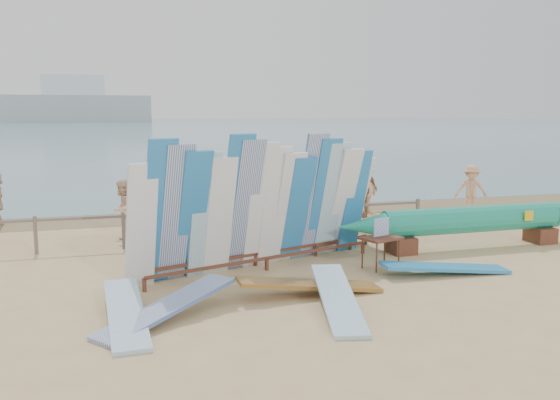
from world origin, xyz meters
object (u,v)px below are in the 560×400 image
object	(u,v)px
beach_chair_right	(219,228)
beachgoer_2	(122,209)
flat_board_e	(168,319)
beachgoer_extra_0	(471,189)
flat_board_a	(126,322)
flat_board_d	(445,274)
beachgoer_6	(280,193)
flat_board_b	(337,310)
flat_board_c	(310,295)
vendor_table	(381,252)
main_surfboard_rack	(260,208)
beachgoer_9	(366,189)
beachgoer_8	(350,197)
stroller	(302,216)
side_surfboard_rack	(336,203)
beach_chair_left	(192,229)
beachgoer_10	(361,188)
outrigger_canoe	(474,221)
beachgoer_4	(181,202)

from	to	relation	value
beach_chair_right	beachgoer_2	distance (m)	2.58
flat_board_e	beachgoer_extra_0	distance (m)	12.82
flat_board_a	flat_board_e	world-z (taller)	flat_board_e
flat_board_d	beachgoer_6	world-z (taller)	beachgoer_6
flat_board_b	flat_board_c	world-z (taller)	flat_board_b
flat_board_a	beachgoer_6	size ratio (longest dim) A/B	1.48
vendor_table	beach_chair_right	distance (m)	4.86
main_surfboard_rack	beachgoer_2	xyz separation A→B (m)	(-2.75, 3.91, -0.52)
flat_board_b	beachgoer_9	bearing A→B (deg)	74.90
flat_board_e	beachgoer_8	size ratio (longest dim) A/B	1.49
stroller	flat_board_e	bearing A→B (deg)	-116.97
flat_board_b	beachgoer_2	distance (m)	7.70
flat_board_e	beachgoer_9	xyz separation A→B (m)	(7.29, 8.52, 0.80)
flat_board_a	flat_board_d	distance (m)	6.51
flat_board_a	flat_board_c	distance (m)	3.33
side_surfboard_rack	beachgoer_2	distance (m)	5.64
beachgoer_2	beachgoer_9	xyz separation A→B (m)	(7.83, 1.96, 0.02)
beach_chair_right	flat_board_c	bearing A→B (deg)	-116.41
stroller	beach_chair_left	bearing A→B (deg)	-168.08
flat_board_c	beachgoer_10	distance (m)	8.46
stroller	beachgoer_9	xyz separation A→B (m)	(3.01, 2.39, 0.38)
outrigger_canoe	flat_board_e	world-z (taller)	outrigger_canoe
beachgoer_8	side_surfboard_rack	bearing A→B (deg)	28.08
vendor_table	beachgoer_6	world-z (taller)	beachgoer_6
beachgoer_extra_0	vendor_table	bearing A→B (deg)	-106.46
flat_board_c	flat_board_a	bearing A→B (deg)	99.80
flat_board_b	beachgoer_2	size ratio (longest dim) A/B	1.73
side_surfboard_rack	flat_board_c	distance (m)	3.92
beachgoer_2	beachgoer_8	xyz separation A→B (m)	(6.27, -0.37, 0.13)
flat_board_b	beachgoer_4	xyz separation A→B (m)	(-1.72, 7.79, 0.78)
flat_board_c	beach_chair_left	xyz separation A→B (m)	(-1.44, 5.32, 0.27)
flat_board_a	beachgoer_extra_0	world-z (taller)	beachgoer_extra_0
beachgoer_2	beachgoer_8	world-z (taller)	beachgoer_8
side_surfboard_rack	flat_board_a	xyz separation A→B (m)	(-5.08, -3.85, -1.13)
beachgoer_2	beachgoer_10	size ratio (longest dim) A/B	0.85
flat_board_b	beach_chair_right	bearing A→B (deg)	109.83
stroller	beachgoer_9	size ratio (longest dim) A/B	0.66
side_surfboard_rack	beach_chair_left	distance (m)	3.91
flat_board_d	stroller	xyz separation A→B (m)	(-1.48, 4.99, 0.42)
vendor_table	flat_board_b	bearing A→B (deg)	-149.58
vendor_table	flat_board_b	world-z (taller)	vendor_table
flat_board_d	beachgoer_6	xyz separation A→B (m)	(-1.73, 6.27, 0.92)
side_surfboard_rack	beachgoer_extra_0	xyz separation A→B (m)	(6.06, 3.44, -0.32)
stroller	beachgoer_extra_0	size ratio (longest dim) A/B	0.66
flat_board_c	beachgoer_2	distance (m)	6.80
beachgoer_extra_0	beachgoer_9	size ratio (longest dim) A/B	1.01
beachgoer_6	stroller	bearing A→B (deg)	104.03
side_surfboard_rack	beachgoer_10	world-z (taller)	side_surfboard_rack
flat_board_d	stroller	bearing A→B (deg)	22.18
vendor_table	beachgoer_2	size ratio (longest dim) A/B	0.70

